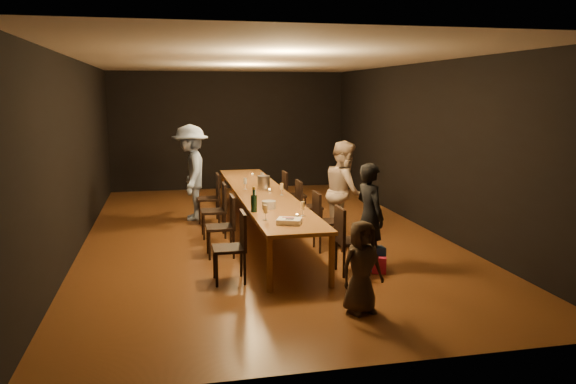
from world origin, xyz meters
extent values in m
plane|color=#442A11|center=(0.00, 0.00, 0.00)|extent=(10.00, 10.00, 0.00)
cube|color=black|center=(0.00, 5.00, 1.50)|extent=(6.00, 0.04, 3.00)
cube|color=black|center=(0.00, -5.00, 1.50)|extent=(6.00, 0.04, 3.00)
cube|color=black|center=(-3.00, 0.00, 1.50)|extent=(0.04, 10.00, 3.00)
cube|color=black|center=(3.00, 0.00, 1.50)|extent=(0.04, 10.00, 3.00)
cube|color=silver|center=(0.00, 0.00, 3.00)|extent=(6.00, 10.00, 0.04)
cube|color=brown|center=(0.00, 0.00, 0.72)|extent=(0.90, 6.00, 0.05)
cylinder|color=brown|center=(-0.40, -2.90, 0.35)|extent=(0.08, 0.08, 0.70)
cylinder|color=brown|center=(0.40, -2.90, 0.35)|extent=(0.08, 0.08, 0.70)
cylinder|color=brown|center=(-0.40, 2.90, 0.35)|extent=(0.08, 0.08, 0.70)
cylinder|color=brown|center=(0.40, 2.90, 0.35)|extent=(0.08, 0.08, 0.70)
imported|color=black|center=(1.15, -2.23, 0.75)|extent=(0.48, 0.62, 1.50)
imported|color=#C8AD96|center=(1.27, -0.72, 0.84)|extent=(0.78, 0.93, 1.68)
imported|color=#87A1D0|center=(-1.15, 1.48, 0.93)|extent=(0.74, 1.23, 1.86)
imported|color=#3B2D21|center=(0.49, -3.76, 0.53)|extent=(0.59, 0.46, 1.06)
cube|color=#C81E4C|center=(1.20, -2.50, 0.11)|extent=(0.22, 0.17, 0.23)
cube|color=#224894|center=(1.20, -2.34, 0.17)|extent=(0.27, 0.18, 0.33)
cube|color=white|center=(-0.05, -2.44, 0.79)|extent=(0.38, 0.35, 0.07)
cube|color=black|center=(-0.05, -2.47, 0.82)|extent=(0.13, 0.11, 0.00)
cube|color=red|center=(-0.05, -2.38, 0.82)|extent=(0.16, 0.08, 0.00)
cylinder|color=silver|center=(-0.14, -1.40, 0.81)|extent=(0.27, 0.27, 0.12)
cylinder|color=#AFAFB4|center=(0.08, 0.31, 0.87)|extent=(0.24, 0.24, 0.24)
cylinder|color=#B2B7B2|center=(0.15, -2.03, 0.77)|extent=(0.05, 0.05, 0.03)
cylinder|color=#B2B7B2|center=(0.15, 0.10, 0.77)|extent=(0.05, 0.05, 0.03)
cylinder|color=#B2B7B2|center=(0.15, 2.08, 0.77)|extent=(0.05, 0.05, 0.03)
camera|label=1|loc=(-1.60, -9.49, 2.45)|focal=35.00mm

